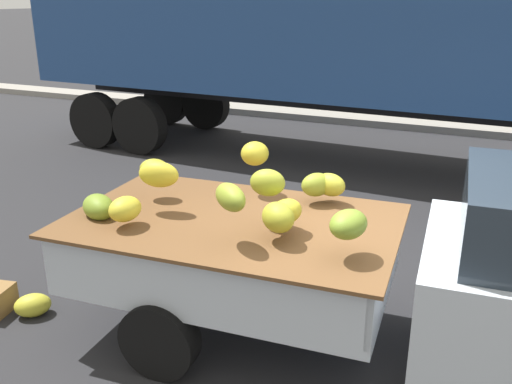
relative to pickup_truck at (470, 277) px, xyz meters
name	(u,v)px	position (x,y,z in m)	size (l,w,h in m)	color
ground	(366,346)	(-0.75, 0.10, -0.88)	(220.00, 220.00, 0.00)	#28282B
curb_strip	(462,128)	(-0.75, 8.91, -0.80)	(80.00, 0.80, 0.16)	gray
pickup_truck	(470,277)	(0.00, 0.00, 0.00)	(4.96, 2.06, 1.70)	silver
semi_trailer	(344,16)	(-2.63, 5.57, 1.66)	(12.09, 3.02, 3.95)	navy
fallen_banana_bunch_near_tailgate	(33,305)	(-3.74, -0.70, -0.78)	(0.33, 0.25, 0.21)	gold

